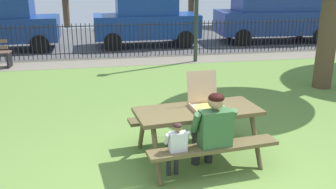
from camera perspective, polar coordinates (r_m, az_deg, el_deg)
ground at (r=6.88m, az=0.15°, el=-4.88°), size 28.00×12.40×0.02m
cobblestone_walkway at (r=12.09m, az=-4.74°, el=5.08°), size 28.00×1.40×0.01m
street_asphalt at (r=16.29m, az=-6.36°, el=8.32°), size 28.00×7.20×0.01m
picnic_table_foreground at (r=5.54m, az=4.49°, el=-3.92°), size 1.96×1.67×0.79m
pizza_box_open at (r=5.53m, az=5.68°, el=-1.01°), size 0.50×0.55×0.51m
adult_at_table at (r=5.09m, az=6.68°, el=-5.25°), size 0.63×0.62×1.19m
child_at_table at (r=4.96m, az=1.23°, el=-7.64°), size 0.34×0.34×0.84m
iron_fence_streetside at (r=12.66m, az=-5.15°, el=8.31°), size 18.17×0.03×1.13m
parked_car_left at (r=14.78m, az=-23.85°, el=9.97°), size 3.93×1.89×1.98m
parked_car_center at (r=14.53m, az=-3.27°, el=11.31°), size 3.91×1.85×1.98m
parked_car_right at (r=16.03m, az=15.82°, el=11.60°), size 4.70×2.17×2.08m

